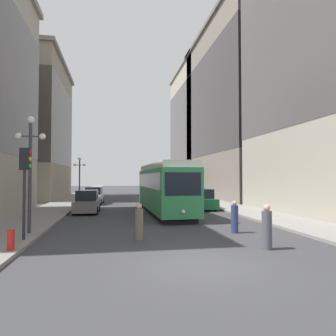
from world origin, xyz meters
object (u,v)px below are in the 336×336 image
parked_car_left_near (94,196)px  transit_bus (167,184)px  pedestrian_on_sidewalk (139,223)px  lamp_post_left_far (80,172)px  parked_car_right_far (201,200)px  traffic_light_near_left (25,169)px  parked_car_left_mid (87,202)px  streetcar (164,187)px  lamp_post_left_near (30,156)px  pedestrian_crossing_far (235,218)px  pedestrian_crossing_near (267,228)px  fire_hydrant (11,240)px

parked_car_left_near → transit_bus: bearing=47.8°
pedestrian_on_sidewalk → lamp_post_left_far: bearing=-160.1°
parked_car_right_far → traffic_light_near_left: (-11.51, -12.50, 2.35)m
traffic_light_near_left → parked_car_left_mid: bearing=81.5°
streetcar → transit_bus: size_ratio=1.07×
parked_car_left_near → parked_car_right_far: (9.82, -7.28, 0.00)m
parked_car_left_near → traffic_light_near_left: bearing=-91.8°
parked_car_left_near → lamp_post_left_near: size_ratio=0.78×
lamp_post_left_near → parked_car_left_near: bearing=84.0°
transit_bus → pedestrian_crossing_far: transit_bus is taller
traffic_light_near_left → lamp_post_left_far: 23.35m
parked_car_left_near → parked_car_right_far: size_ratio=0.89×
parked_car_left_mid → pedestrian_crossing_far: (8.18, -10.55, -0.08)m
transit_bus → lamp_post_left_near: 30.00m
parked_car_left_mid → pedestrian_on_sidewalk: size_ratio=2.60×
pedestrian_crossing_near → fire_hydrant: 9.72m
lamp_post_left_near → fire_hydrant: (0.28, -3.56, -3.33)m
pedestrian_crossing_far → lamp_post_left_near: size_ratio=0.29×
parked_car_left_mid → lamp_post_left_far: size_ratio=0.84×
fire_hydrant → parked_car_right_far: bearing=51.5°
parked_car_left_mid → lamp_post_left_near: (-1.90, -9.64, 3.01)m
streetcar → lamp_post_left_far: (-7.91, 13.48, 1.43)m
parked_car_left_near → pedestrian_crossing_far: (8.18, -19.03, -0.08)m
pedestrian_crossing_near → pedestrian_on_sidewalk: pedestrian_crossing_near is taller
streetcar → pedestrian_on_sidewalk: (-2.77, -10.02, -1.33)m
parked_car_left_mid → traffic_light_near_left: bearing=-97.4°
transit_bus → parked_car_left_near: bearing=-137.5°
parked_car_left_mid → lamp_post_left_near: bearing=-100.0°
parked_car_left_mid → pedestrian_crossing_far: parked_car_left_mid is taller
transit_bus → pedestrian_crossing_near: transit_bus is taller
transit_bus → traffic_light_near_left: 31.42m
pedestrian_on_sidewalk → lamp_post_left_far: lamp_post_left_far is taller
transit_bus → pedestrian_crossing_near: 32.19m
pedestrian_crossing_far → traffic_light_near_left: traffic_light_near_left is taller
streetcar → traffic_light_near_left: 12.56m
pedestrian_crossing_near → streetcar: bearing=26.0°
traffic_light_near_left → lamp_post_left_far: bearing=90.5°
parked_car_left_near → lamp_post_left_near: (-1.90, -18.13, 3.01)m
parked_car_left_near → pedestrian_crossing_near: (8.04, -22.62, -0.02)m
transit_bus → parked_car_right_far: size_ratio=2.40×
pedestrian_on_sidewalk → traffic_light_near_left: 5.49m
streetcar → pedestrian_on_sidewalk: streetcar is taller
parked_car_right_far → parked_car_left_near: bearing=-36.2°
pedestrian_crossing_far → fire_hydrant: (-9.81, -2.66, -0.24)m
pedestrian_crossing_near → pedestrian_on_sidewalk: (-4.81, 2.69, -0.05)m
streetcar → pedestrian_crossing_far: size_ratio=7.77×
parked_car_left_mid → lamp_post_left_far: (-1.90, 12.06, 2.69)m
parked_car_left_near → pedestrian_crossing_near: size_ratio=2.52×
lamp_post_left_far → transit_bus: bearing=27.3°
parked_car_left_near → parked_car_right_far: 12.23m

